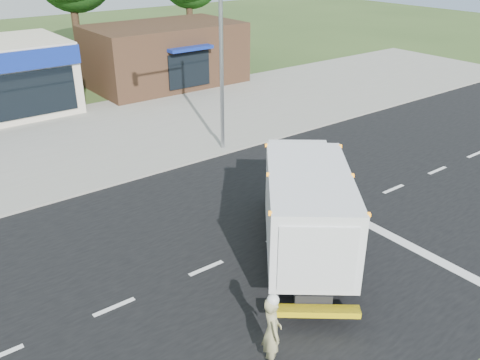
{
  "coord_description": "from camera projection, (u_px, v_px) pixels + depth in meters",
  "views": [
    {
      "loc": [
        -9.88,
        -10.83,
        9.06
      ],
      "look_at": [
        -0.54,
        1.54,
        1.7
      ],
      "focal_mm": 38.0,
      "sensor_mm": 36.0,
      "label": 1
    }
  ],
  "objects": [
    {
      "name": "parking_apron",
      "position": [
        108.0,
        126.0,
        27.16
      ],
      "size": [
        60.0,
        9.0,
        0.02
      ],
      "primitive_type": "cube",
      "color": "gray",
      "rests_on": "ground"
    },
    {
      "name": "brown_storefront",
      "position": [
        165.0,
        54.0,
        34.43
      ],
      "size": [
        10.0,
        6.7,
        4.0
      ],
      "color": "#382316",
      "rests_on": "ground"
    },
    {
      "name": "ems_box_truck",
      "position": [
        305.0,
        203.0,
        15.37
      ],
      "size": [
        6.18,
        6.97,
        3.17
      ],
      "rotation": [
        0.0,
        0.0,
        0.9
      ],
      "color": "black",
      "rests_on": "ground"
    },
    {
      "name": "sidewalk",
      "position": [
        161.0,
        159.0,
        22.96
      ],
      "size": [
        60.0,
        2.4,
        0.12
      ],
      "primitive_type": "cube",
      "color": "gray",
      "rests_on": "ground"
    },
    {
      "name": "road_asphalt",
      "position": [
        280.0,
        237.0,
        17.07
      ],
      "size": [
        60.0,
        14.0,
        0.02
      ],
      "primitive_type": "cube",
      "color": "black",
      "rests_on": "ground"
    },
    {
      "name": "ground",
      "position": [
        280.0,
        237.0,
        17.07
      ],
      "size": [
        120.0,
        120.0,
        0.0
      ],
      "primitive_type": "plane",
      "color": "#385123",
      "rests_on": "ground"
    },
    {
      "name": "emergency_worker",
      "position": [
        272.0,
        331.0,
        11.59
      ],
      "size": [
        0.7,
        0.81,
        1.99
      ],
      "rotation": [
        0.0,
        0.0,
        1.13
      ],
      "color": "tan",
      "rests_on": "ground"
    },
    {
      "name": "traffic_signal_pole",
      "position": [
        209.0,
        46.0,
        21.72
      ],
      "size": [
        3.51,
        0.25,
        8.0
      ],
      "color": "gray",
      "rests_on": "ground"
    },
    {
      "name": "lane_markings",
      "position": [
        338.0,
        241.0,
        16.82
      ],
      "size": [
        55.2,
        7.0,
        0.01
      ],
      "color": "silver",
      "rests_on": "road_asphalt"
    }
  ]
}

